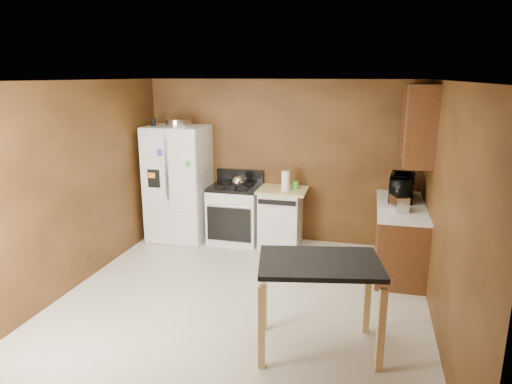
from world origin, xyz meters
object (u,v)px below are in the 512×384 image
at_px(dishwasher, 281,217).
at_px(green_canister, 295,185).
at_px(paper_towel, 286,181).
at_px(toaster, 399,203).
at_px(refrigerator, 179,183).
at_px(pen_cup, 153,122).
at_px(kettle, 238,182).
at_px(microwave, 402,188).
at_px(island, 319,276).
at_px(roasting_pan, 179,123).
at_px(gas_range, 235,213).

bearing_deg(dishwasher, green_canister, 17.07).
relative_size(green_canister, dishwasher, 0.13).
bearing_deg(paper_towel, toaster, -24.38).
relative_size(toaster, dishwasher, 0.30).
xyz_separation_m(refrigerator, dishwasher, (1.63, 0.08, -0.45)).
bearing_deg(green_canister, paper_towel, -130.77).
bearing_deg(pen_cup, dishwasher, 3.48).
bearing_deg(kettle, toaster, -16.86).
xyz_separation_m(toaster, dishwasher, (-1.66, 0.80, -0.55)).
bearing_deg(kettle, microwave, -2.86).
relative_size(refrigerator, island, 1.46).
height_order(green_canister, refrigerator, refrigerator).
distance_m(green_canister, toaster, 1.69).
height_order(microwave, refrigerator, refrigerator).
bearing_deg(microwave, refrigerator, 93.82).
height_order(roasting_pan, microwave, roasting_pan).
height_order(refrigerator, dishwasher, refrigerator).
bearing_deg(dishwasher, microwave, -7.14).
xyz_separation_m(microwave, island, (-0.84, -2.44, -0.30)).
bearing_deg(toaster, green_canister, 130.01).
relative_size(green_canister, microwave, 0.20).
distance_m(green_canister, refrigerator, 1.84).
bearing_deg(paper_towel, island, -72.67).
distance_m(kettle, toaster, 2.41).
relative_size(toaster, gas_range, 0.24).
bearing_deg(refrigerator, green_canister, 4.63).
distance_m(roasting_pan, toaster, 3.46).
bearing_deg(paper_towel, roasting_pan, 178.64).
bearing_deg(gas_range, microwave, -4.48).
height_order(green_canister, toaster, toaster).
xyz_separation_m(pen_cup, green_canister, (2.20, 0.18, -0.91)).
distance_m(roasting_pan, pen_cup, 0.39).
height_order(kettle, gas_range, gas_range).
distance_m(paper_towel, microwave, 1.65).
xyz_separation_m(pen_cup, dishwasher, (1.99, 0.12, -1.40)).
distance_m(roasting_pan, refrigerator, 0.95).
height_order(toaster, island, toaster).
xyz_separation_m(toaster, island, (-0.78, -1.86, -0.24)).
bearing_deg(paper_towel, green_canister, 49.23).
xyz_separation_m(pen_cup, toaster, (3.65, -0.68, -0.86)).
bearing_deg(island, toaster, 67.27).
bearing_deg(kettle, dishwasher, 8.52).
relative_size(roasting_pan, refrigerator, 0.22).
bearing_deg(refrigerator, toaster, -12.21).
bearing_deg(roasting_pan, kettle, -3.33).
bearing_deg(toaster, island, -132.09).
distance_m(pen_cup, gas_range, 1.89).
bearing_deg(toaster, refrigerator, 148.43).
relative_size(roasting_pan, microwave, 0.70).
bearing_deg(pen_cup, gas_range, 4.35).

